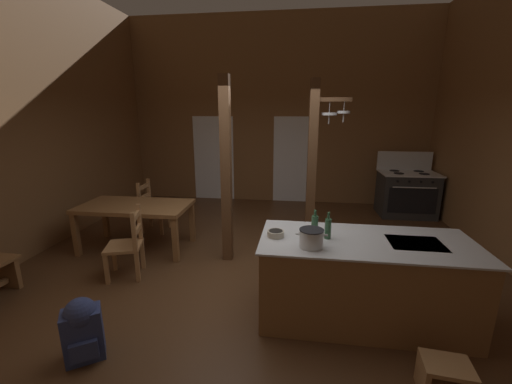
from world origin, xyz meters
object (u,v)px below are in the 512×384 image
stove_range (406,193)px  ladderback_chair_by_post (128,244)px  dining_table (135,210)px  bottle_tall_on_counter (315,224)px  ladderback_chair_near_window (152,207)px  bottle_short_on_counter (328,228)px  step_stool (445,377)px  backpack (82,328)px  stockpot_on_counter (311,238)px  kitchen_island (363,280)px  mixing_bowl_on_counter (276,234)px

stove_range → ladderback_chair_by_post: 5.56m
dining_table → bottle_tall_on_counter: 3.04m
stove_range → ladderback_chair_near_window: stove_range is taller
stove_range → bottle_short_on_counter: bearing=-117.6°
stove_range → dining_table: size_ratio=0.77×
step_stool → backpack: bearing=-179.9°
ladderback_chair_by_post → stockpot_on_counter: 2.55m
ladderback_chair_by_post → bottle_short_on_counter: 2.66m
kitchen_island → stove_range: 4.08m
dining_table → stockpot_on_counter: (2.70, -1.63, 0.34)m
ladderback_chair_near_window → bottle_tall_on_counter: bottle_tall_on_counter is taller
mixing_bowl_on_counter → bottle_tall_on_counter: (0.41, 0.16, 0.07)m
step_stool → ladderback_chair_by_post: 3.72m
step_stool → ladderback_chair_near_window: 4.93m
stockpot_on_counter → step_stool: bearing=-33.3°
stove_range → bottle_tall_on_counter: (-2.10, -3.63, 0.52)m
stockpot_on_counter → mixing_bowl_on_counter: size_ratio=1.74×
dining_table → stockpot_on_counter: size_ratio=5.56×
bottle_short_on_counter → mixing_bowl_on_counter: bearing=-177.9°
backpack → bottle_tall_on_counter: 2.41m
stove_range → ladderback_chair_near_window: 5.20m
dining_table → stockpot_on_counter: stockpot_on_counter is taller
ladderback_chair_by_post → bottle_short_on_counter: (2.54, -0.53, 0.56)m
mixing_bowl_on_counter → ladderback_chair_near_window: bearing=138.1°
backpack → bottle_short_on_counter: (2.18, 0.93, 0.70)m
backpack → mixing_bowl_on_counter: mixing_bowl_on_counter is taller
ladderback_chair_by_post → stockpot_on_counter: stockpot_on_counter is taller
mixing_bowl_on_counter → bottle_short_on_counter: bottle_short_on_counter is taller
dining_table → kitchen_island: bearing=-23.1°
dining_table → mixing_bowl_on_counter: mixing_bowl_on_counter is taller
kitchen_island → bottle_tall_on_counter: bottle_tall_on_counter is taller
bottle_short_on_counter → ladderback_chair_near_window: bearing=143.9°
kitchen_island → dining_table: size_ratio=1.27×
ladderback_chair_near_window → backpack: size_ratio=1.59×
step_stool → stockpot_on_counter: 1.49m
stockpot_on_counter → bottle_short_on_counter: 0.30m
step_stool → ladderback_chair_by_post: bearing=156.9°
backpack → mixing_bowl_on_counter: (1.64, 0.91, 0.62)m
mixing_bowl_on_counter → bottle_short_on_counter: (0.53, 0.02, 0.08)m
stove_range → dining_table: stove_range is taller
ladderback_chair_by_post → stockpot_on_counter: size_ratio=3.09×
backpack → stockpot_on_counter: size_ratio=1.94×
step_stool → dining_table: dining_table is taller
stove_range → ladderback_chair_by_post: size_ratio=1.39×
step_stool → stockpot_on_counter: bearing=146.7°
dining_table → stockpot_on_counter: bearing=-31.2°
dining_table → ladderback_chair_near_window: ladderback_chair_near_window is taller
step_stool → bottle_tall_on_counter: bearing=133.0°
ladderback_chair_near_window → mixing_bowl_on_counter: bearing=-41.9°
mixing_bowl_on_counter → step_stool: bearing=-32.9°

